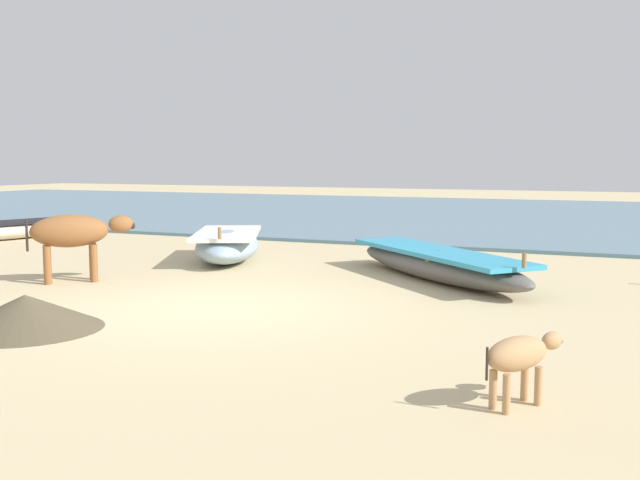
{
  "coord_description": "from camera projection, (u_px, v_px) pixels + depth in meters",
  "views": [
    {
      "loc": [
        4.95,
        -7.86,
        1.9
      ],
      "look_at": [
        0.2,
        2.98,
        0.6
      ],
      "focal_mm": 40.52,
      "sensor_mm": 36.0,
      "label": 1
    }
  ],
  "objects": [
    {
      "name": "sea_water",
      "position": [
        480.0,
        215.0,
        25.11
      ],
      "size": [
        60.0,
        20.0,
        0.08
      ],
      "primitive_type": "cube",
      "color": "slate",
      "rests_on": "ground"
    },
    {
      "name": "fishing_boat_3",
      "position": [
        1.0,
        230.0,
        17.37
      ],
      "size": [
        2.19,
        4.61,
        0.64
      ],
      "rotation": [
        0.0,
        0.0,
        4.42
      ],
      "color": "beige",
      "rests_on": "ground"
    },
    {
      "name": "debris_pile_0",
      "position": [
        25.0,
        312.0,
        8.15
      ],
      "size": [
        2.08,
        2.08,
        0.4
      ],
      "primitive_type": "cone",
      "rotation": [
        0.0,
        0.0,
        4.48
      ],
      "color": "brown",
      "rests_on": "ground"
    },
    {
      "name": "fishing_boat_2",
      "position": [
        437.0,
        263.0,
        11.57
      ],
      "size": [
        4.02,
        3.84,
        0.68
      ],
      "rotation": [
        0.0,
        0.0,
        5.53
      ],
      "color": "#5B5651",
      "rests_on": "ground"
    },
    {
      "name": "ground",
      "position": [
        214.0,
        308.0,
        9.34
      ],
      "size": [
        80.0,
        80.0,
        0.0
      ],
      "primitive_type": "plane",
      "color": "#CCB789"
    },
    {
      "name": "cow_adult_brown",
      "position": [
        74.0,
        234.0,
        11.31
      ],
      "size": [
        1.37,
        1.34,
        1.06
      ],
      "rotation": [
        0.0,
        0.0,
        0.76
      ],
      "color": "brown",
      "rests_on": "ground"
    },
    {
      "name": "fishing_boat_5",
      "position": [
        228.0,
        245.0,
        13.74
      ],
      "size": [
        2.38,
        3.27,
        0.77
      ],
      "rotation": [
        0.0,
        0.0,
        5.16
      ],
      "color": "#8CA5B7",
      "rests_on": "ground"
    },
    {
      "name": "calf_near_tan",
      "position": [
        520.0,
        356.0,
        5.56
      ],
      "size": [
        0.6,
        0.79,
        0.56
      ],
      "rotation": [
        0.0,
        0.0,
        1.0
      ],
      "color": "tan",
      "rests_on": "ground"
    }
  ]
}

